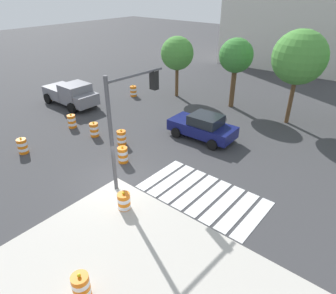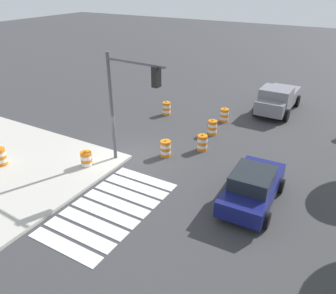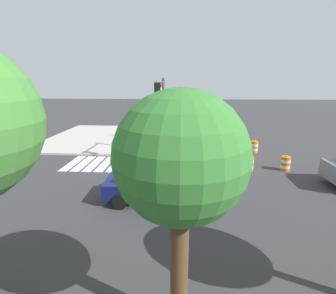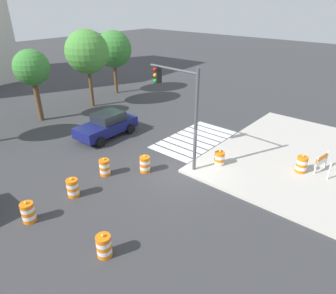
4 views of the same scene
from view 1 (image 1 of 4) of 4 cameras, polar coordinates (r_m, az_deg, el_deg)
ground_plane at (r=15.74m, az=-9.49°, el=-6.24°), size 120.00×120.00×0.00m
crosswalk_stripes at (r=14.67m, az=6.53°, el=-8.89°), size 5.85×3.20×0.02m
sports_car at (r=19.42m, az=6.58°, el=3.85°), size 4.36×2.26×1.63m
pickup_truck at (r=25.87m, az=-17.70°, el=9.46°), size 5.16×2.37×1.92m
traffic_barrel_near_corner at (r=17.02m, az=-8.52°, el=-1.46°), size 0.56×0.56×1.02m
traffic_barrel_crosswalk_end at (r=18.92m, az=-8.76°, el=1.77°), size 0.56×0.56×1.02m
traffic_barrel_median_near at (r=19.68m, az=-25.76°, el=0.16°), size 0.56×0.56×1.02m
traffic_barrel_median_far at (r=13.55m, az=-8.29°, el=-10.29°), size 0.56×0.56×1.02m
traffic_barrel_far_curb at (r=20.30m, az=-13.76°, el=3.20°), size 0.56×0.56×1.02m
traffic_barrel_lane_center at (r=27.26m, az=-6.56°, el=10.43°), size 0.56×0.56×1.02m
traffic_barrel_opposite_curb at (r=21.98m, az=-17.70°, el=4.65°), size 0.56×0.56×1.02m
traffic_barrel_on_sidewalk at (r=10.69m, az=-16.06°, el=-23.94°), size 0.56×0.56×1.02m
traffic_light_pole at (r=13.77m, az=-7.30°, el=7.16°), size 0.48×3.29×5.50m
street_tree_streetside_near at (r=24.28m, az=12.72°, el=16.35°), size 2.57×2.57×5.35m
street_tree_streetside_mid at (r=26.32m, az=1.75°, el=17.21°), size 2.74×2.74×5.07m
street_tree_corner_lot at (r=22.18m, az=23.55°, el=15.21°), size 3.53×3.53×6.38m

